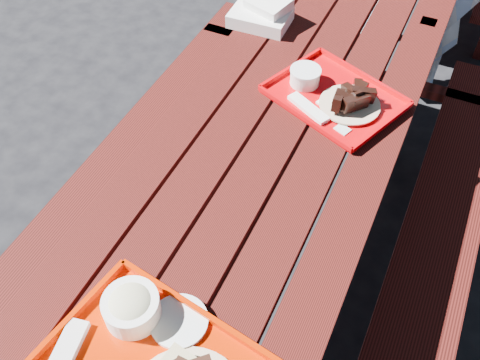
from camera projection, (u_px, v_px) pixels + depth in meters
The scene contains 4 objects.
ground at pixel (256, 285), 2.18m from camera, with size 60.00×60.00×0.00m, color black.
picnic_table_near at pixel (259, 200), 1.75m from camera, with size 1.41×2.40×0.75m.
far_tray at pixel (332, 95), 1.77m from camera, with size 0.50×0.45×0.07m.
white_cloth at pixel (263, 14), 2.06m from camera, with size 0.23×0.20×0.09m.
Camera 1 is at (0.40, -1.02, 1.93)m, focal length 40.00 mm.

